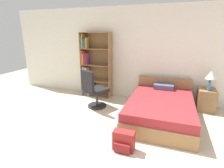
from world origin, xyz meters
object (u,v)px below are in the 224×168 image
Objects in this scene: office_chair at (94,90)px; backpack_red at (124,141)px; bookshelf at (92,68)px; bed at (161,107)px; nightstand at (206,100)px; water_bottle at (209,86)px; table_lamp at (211,75)px.

backpack_red is at bearing -49.76° from office_chair.
backpack_red is at bearing -54.37° from bookshelf.
bed is 1.69m from office_chair.
water_bottle reaches higher than nightstand.
bed is at bearing 0.08° from office_chair.
nightstand is 1.54× the size of backpack_red.
office_chair is 1.87m from backpack_red.
nightstand is 0.41m from water_bottle.
bookshelf is 1.89× the size of office_chair.
office_chair is at bearing -165.74° from water_bottle.
nightstand is 0.64m from table_lamp.
table_lamp is (2.74, 0.77, 0.44)m from office_chair.
table_lamp is 0.26m from water_bottle.
table_lamp reaches higher than water_bottle.
bookshelf is at bearing 157.91° from bed.
office_chair is (0.43, -0.86, -0.40)m from bookshelf.
table_lamp reaches higher than bed.
office_chair is 1.85× the size of nightstand.
water_bottle is at bearing 54.08° from backpack_red.
bookshelf is 5.38× the size of backpack_red.
bookshelf is 0.92× the size of bed.
office_chair reaches higher than backpack_red.
backpack_red is (-0.48, -1.41, -0.08)m from bed.
table_lamp is at bearing 15.66° from office_chair.
table_lamp is (0.02, -0.04, 0.64)m from nightstand.
table_lamp reaches higher than office_chair.
office_chair is at bearing -163.53° from nightstand.
table_lamp is 2.77m from backpack_red.
office_chair is 2.12× the size of table_lamp.
water_bottle is (-0.02, -0.08, -0.25)m from table_lamp.
bookshelf reaches higher than table_lamp.
office_chair reaches higher than bed.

